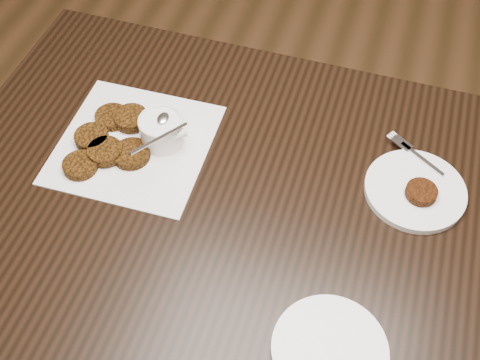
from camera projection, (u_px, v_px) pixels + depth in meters
The scene contains 6 objects.
table at pixel (272, 309), 1.33m from camera, with size 1.29×0.83×0.75m, color black.
napkin at pixel (135, 144), 1.13m from camera, with size 0.28×0.28×0.00m, color white.
sauce_ramekin at pixel (160, 119), 1.08m from camera, with size 0.11×0.11×0.12m, color white, non-canonical shape.
patty_cluster at pixel (105, 142), 1.12m from camera, with size 0.22×0.22×0.02m, color #64370D, non-canonical shape.
plate_with_patty at pixel (416, 188), 1.05m from camera, with size 0.18×0.18×0.03m, color white, non-canonical shape.
plate_empty at pixel (330, 350), 0.88m from camera, with size 0.18×0.18×0.01m, color white.
Camera 1 is at (0.12, -0.52, 1.61)m, focal length 43.88 mm.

